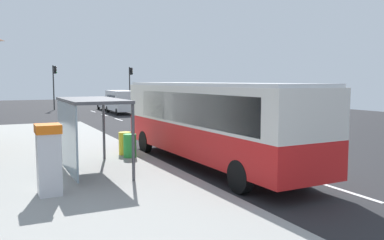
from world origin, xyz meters
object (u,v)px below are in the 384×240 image
Objects in this scene: white_van at (121,100)px; traffic_light_near_side at (130,81)px; bus at (209,119)px; recycling_bin_yellow at (125,143)px; recycling_bin_green at (130,146)px; bus_shelter at (83,116)px; sedan_near at (108,103)px; traffic_light_far_side at (54,80)px; ticket_machine at (49,159)px.

white_van is 1.06× the size of traffic_light_near_side.
recycling_bin_yellow is (-2.49, 2.89, -1.19)m from bus.
bus_shelter is (-2.21, -1.89, 1.44)m from recycling_bin_green.
white_van reaches higher than sedan_near.
sedan_near is 4.69× the size of recycling_bin_green.
recycling_bin_yellow is 0.24× the size of bus_shelter.
bus_shelter is (-8.71, -31.17, 1.31)m from sedan_near.
sedan_near is at bearing -150.04° from traffic_light_near_side.
traffic_light_near_side is at bearing 72.31° from recycling_bin_yellow.
traffic_light_far_side reaches higher than traffic_light_near_side.
traffic_light_near_side is (3.30, 7.39, 1.93)m from white_van.
traffic_light_near_side is (9.70, 31.12, 2.62)m from recycling_bin_green.
traffic_light_far_side is (1.10, 31.22, 2.67)m from recycling_bin_yellow.
traffic_light_far_side is (-8.60, 0.80, 0.05)m from traffic_light_near_side.
recycling_bin_green is 32.05m from traffic_light_far_side.
sedan_near is 32.39m from bus_shelter.
traffic_light_near_side is at bearing -5.31° from traffic_light_far_side.
ticket_machine is 37.88m from traffic_light_near_side.
traffic_light_far_side reaches higher than recycling_bin_yellow.
bus is at bearing -3.57° from bus_shelter.
recycling_bin_yellow is at bearing 130.76° from bus.
bus_shelter is at bearing -139.45° from recycling_bin_green.
white_van is 24.59m from recycling_bin_green.
sedan_near is 0.89× the size of traffic_light_far_side.
white_van is 27.05m from bus_shelter.
bus_shelter is at bearing 176.43° from bus.
recycling_bin_green is 32.70m from traffic_light_near_side.
traffic_light_far_side is (-1.39, 34.11, 1.48)m from bus.
bus reaches higher than sedan_near.
recycling_bin_green is at bearing 138.69° from bus.
bus is 2.25× the size of traffic_light_near_side.
traffic_light_near_side reaches higher than ticket_machine.
bus is 31.74m from sedan_near.
sedan_near reaches higher than recycling_bin_green.
recycling_bin_green is 0.19× the size of traffic_light_near_side.
bus is at bearing 19.02° from ticket_machine.
traffic_light_near_side is 0.98× the size of traffic_light_far_side.
ticket_machine is (-9.99, -28.02, -0.17)m from white_van.
bus is 2.22× the size of traffic_light_far_side.
traffic_light_near_side is at bearing 77.78° from bus.
bus is 11.67× the size of recycling_bin_yellow.
white_van is at bearing -57.08° from traffic_light_far_side.
white_van is 2.70× the size of ticket_machine.
traffic_light_far_side is (-5.40, 2.64, 2.53)m from sedan_near.
recycling_bin_green is (-2.49, 2.19, -1.19)m from bus.
traffic_light_far_side is at bearing 122.92° from white_van.
recycling_bin_green is 0.70m from recycling_bin_yellow.
sedan_near is 2.30× the size of ticket_machine.
bus is 6.47m from ticket_machine.
recycling_bin_green is 0.24× the size of bus_shelter.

